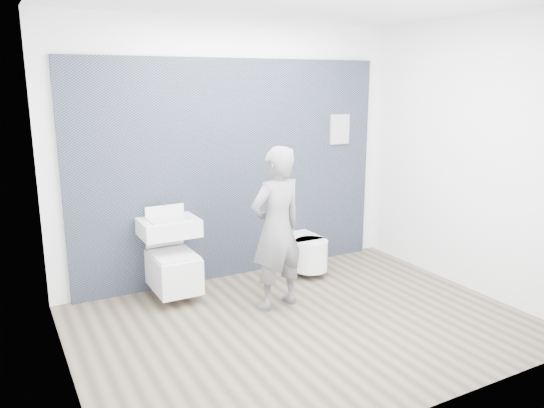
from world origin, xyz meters
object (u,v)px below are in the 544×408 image
washbasin (169,227)px  toilet_rounded (305,252)px  toilet_square (173,269)px  visitor (277,229)px

washbasin → toilet_rounded: bearing=-4.2°
washbasin → toilet_square: bearing=-90.0°
toilet_rounded → visitor: bearing=-138.2°
toilet_rounded → toilet_square: bearing=178.9°
washbasin → visitor: visitor is taller
toilet_square → visitor: (0.82, -0.68, 0.48)m
toilet_square → visitor: visitor is taller
toilet_rounded → visitor: (-0.73, -0.65, 0.54)m
toilet_square → toilet_rounded: toilet_square is taller
washbasin → visitor: size_ratio=0.36×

